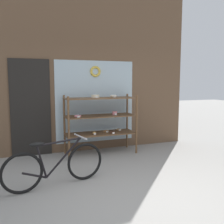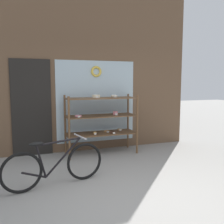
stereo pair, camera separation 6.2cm
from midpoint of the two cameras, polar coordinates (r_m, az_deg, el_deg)
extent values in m
plane|color=gray|center=(3.68, 5.08, -19.16)|extent=(30.00, 30.00, 0.00)
cube|color=brown|center=(5.89, -6.21, 10.44)|extent=(5.09, 0.08, 3.96)
cube|color=#A3B7C1|center=(5.90, -4.11, 2.40)|extent=(1.88, 0.02, 1.90)
cube|color=black|center=(5.68, -18.39, 0.86)|extent=(0.84, 0.03, 2.10)
torus|color=gold|center=(5.87, -4.12, 9.21)|extent=(0.26, 0.06, 0.26)
cylinder|color=brown|center=(5.17, -10.21, -3.81)|extent=(0.04, 0.04, 1.32)
cylinder|color=brown|center=(5.63, 5.32, -2.85)|extent=(0.04, 0.04, 1.32)
cylinder|color=brown|center=(5.69, -11.14, -2.85)|extent=(0.04, 0.04, 1.32)
cylinder|color=brown|center=(6.11, 3.17, -2.05)|extent=(0.04, 0.04, 1.32)
cube|color=brown|center=(5.64, -2.94, -4.89)|extent=(1.57, 0.58, 0.02)
cube|color=brown|center=(5.57, -2.96, -0.86)|extent=(1.57, 0.58, 0.02)
cube|color=brown|center=(5.53, -2.99, 3.19)|extent=(1.57, 0.58, 0.02)
ellipsoid|color=tan|center=(5.49, -4.40, -4.81)|extent=(0.09, 0.07, 0.06)
cube|color=white|center=(5.45, -4.25, -5.04)|extent=(0.05, 0.00, 0.04)
cylinder|color=beige|center=(5.59, -4.14, 3.64)|extent=(0.18, 0.18, 0.06)
cube|color=white|center=(5.50, -3.86, 3.44)|extent=(0.05, 0.00, 0.04)
torus|color=#4C2D1E|center=(5.59, -0.24, -4.69)|extent=(0.13, 0.13, 0.04)
cube|color=white|center=(5.53, 0.02, -4.84)|extent=(0.05, 0.00, 0.04)
torus|color=beige|center=(5.78, 0.01, 3.69)|extent=(0.16, 0.16, 0.05)
cube|color=white|center=(5.70, 0.31, 3.58)|extent=(0.05, 0.00, 0.04)
torus|color=#B27A42|center=(5.74, -1.67, -4.40)|extent=(0.14, 0.14, 0.03)
cube|color=white|center=(5.67, -1.41, -4.54)|extent=(0.05, 0.00, 0.04)
torus|color=tan|center=(5.94, 1.22, -4.02)|extent=(0.12, 0.12, 0.03)
cube|color=white|center=(5.88, 1.46, -4.12)|extent=(0.05, 0.00, 0.04)
cylinder|color=pink|center=(5.66, 0.30, -0.24)|extent=(0.11, 0.11, 0.08)
cube|color=white|center=(5.60, 0.53, -0.54)|extent=(0.05, 0.00, 0.04)
torus|color=pink|center=(5.35, -8.19, -0.94)|extent=(0.15, 0.15, 0.04)
cube|color=white|center=(5.27, -8.00, -1.08)|extent=(0.05, 0.00, 0.04)
torus|color=black|center=(3.93, -20.32, -12.98)|extent=(0.61, 0.17, 0.62)
torus|color=black|center=(4.22, -6.62, -11.16)|extent=(0.61, 0.17, 0.62)
cylinder|color=black|center=(4.05, -11.37, -10.06)|extent=(0.59, 0.15, 0.57)
cylinder|color=black|center=(3.96, -12.32, -6.67)|extent=(0.70, 0.18, 0.07)
cylinder|color=black|center=(3.95, -16.22, -10.93)|extent=(0.16, 0.06, 0.51)
cylinder|color=black|center=(3.99, -17.73, -13.63)|extent=(0.36, 0.11, 0.17)
ellipsoid|color=black|center=(3.86, -17.27, -7.03)|extent=(0.23, 0.13, 0.06)
cylinder|color=#B2B2B7|center=(4.08, -7.66, -5.59)|extent=(0.12, 0.46, 0.02)
camera|label=1|loc=(0.03, -90.39, -0.05)|focal=40.00mm
camera|label=2|loc=(0.03, 89.61, 0.05)|focal=40.00mm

